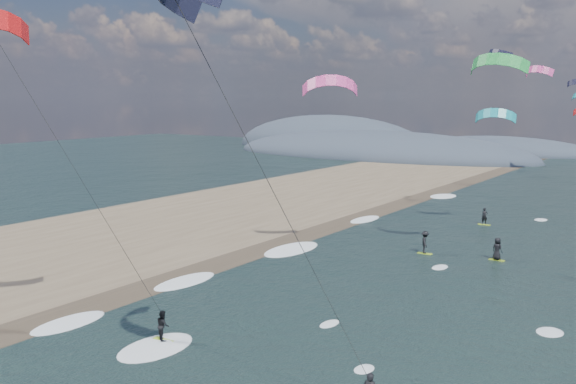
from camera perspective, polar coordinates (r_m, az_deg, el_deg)
The scene contains 7 objects.
wet_sand_strip at distance 39.27m, azimuth -15.28°, elevation -9.15°, with size 3.00×240.00×0.00m, color #382D23.
coastal_hills at distance 137.08m, azimuth 7.46°, elevation 3.57°, with size 80.00×41.00×15.00m.
kitesurfer_near_a at distance 20.16m, azimuth -6.63°, elevation 9.42°, with size 7.71×9.21×16.12m.
kitesurfer_near_b at distance 29.34m, azimuth -20.47°, elevation 4.45°, with size 6.65×9.05×15.77m.
far_kitesurfers at distance 50.81m, azimuth 14.74°, elevation -4.11°, with size 6.14×14.31×1.75m.
bg_kite_field at distance 67.16m, azimuth 19.50°, elevation 9.20°, with size 13.09×66.41×6.86m.
shoreline_surf at distance 41.54m, azimuth -9.16°, elevation -7.98°, with size 2.40×79.40×0.11m.
Camera 1 is at (16.75, -14.04, 11.74)m, focal length 40.00 mm.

